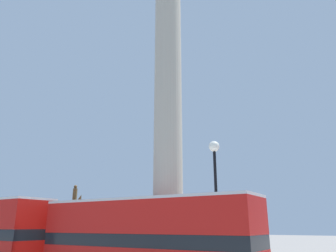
{
  "coord_description": "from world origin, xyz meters",
  "views": [
    {
      "loc": [
        10.1,
        -16.06,
        2.95
      ],
      "look_at": [
        0.0,
        0.0,
        8.74
      ],
      "focal_mm": 35.0,
      "sensor_mm": 36.0,
      "label": 1
    }
  ],
  "objects_px": {
    "monument_column": "(168,155)",
    "equestrian_statue": "(71,240)",
    "street_lamp": "(216,193)",
    "bus_c": "(144,241)"
  },
  "relations": [
    {
      "from": "monument_column",
      "to": "equestrian_statue",
      "type": "distance_m",
      "value": 12.48
    },
    {
      "from": "monument_column",
      "to": "street_lamp",
      "type": "distance_m",
      "value": 4.91
    },
    {
      "from": "monument_column",
      "to": "street_lamp",
      "type": "bearing_deg",
      "value": -25.66
    },
    {
      "from": "street_lamp",
      "to": "monument_column",
      "type": "bearing_deg",
      "value": 154.34
    },
    {
      "from": "monument_column",
      "to": "street_lamp",
      "type": "relative_size",
      "value": 3.39
    },
    {
      "from": "monument_column",
      "to": "bus_c",
      "type": "height_order",
      "value": "monument_column"
    },
    {
      "from": "street_lamp",
      "to": "bus_c",
      "type": "bearing_deg",
      "value": -149.71
    },
    {
      "from": "monument_column",
      "to": "equestrian_statue",
      "type": "bearing_deg",
      "value": 164.44
    },
    {
      "from": "bus_c",
      "to": "street_lamp",
      "type": "height_order",
      "value": "street_lamp"
    },
    {
      "from": "equestrian_statue",
      "to": "street_lamp",
      "type": "height_order",
      "value": "street_lamp"
    }
  ]
}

